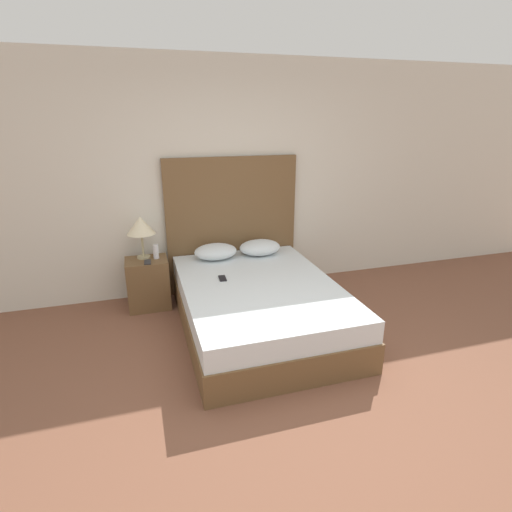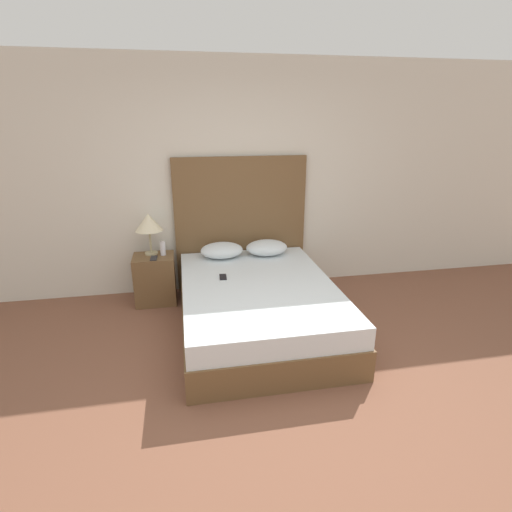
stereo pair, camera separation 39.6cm
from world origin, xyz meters
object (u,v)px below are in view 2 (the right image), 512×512
at_px(nightstand, 155,279).
at_px(phone_on_nightstand, 154,258).
at_px(bed, 258,306).
at_px(table_lamp, 149,223).
at_px(phone_on_bed, 223,277).

distance_m(nightstand, phone_on_nightstand, 0.30).
bearing_deg(bed, nightstand, 141.96).
xyz_separation_m(bed, table_lamp, (-1.07, 0.89, 0.69)).
bearing_deg(phone_on_nightstand, bed, -35.11).
height_order(phone_on_bed, table_lamp, table_lamp).
xyz_separation_m(phone_on_bed, table_lamp, (-0.74, 0.68, 0.43)).
xyz_separation_m(nightstand, table_lamp, (-0.02, 0.07, 0.65)).
height_order(phone_on_bed, phone_on_nightstand, phone_on_nightstand).
height_order(bed, nightstand, nightstand).
height_order(bed, phone_on_bed, phone_on_bed).
bearing_deg(phone_on_nightstand, table_lamp, 101.33).
height_order(table_lamp, phone_on_nightstand, table_lamp).
bearing_deg(table_lamp, phone_on_bed, -42.28).
bearing_deg(phone_on_bed, phone_on_nightstand, 144.32).
xyz_separation_m(bed, phone_on_nightstand, (-1.04, 0.73, 0.33)).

